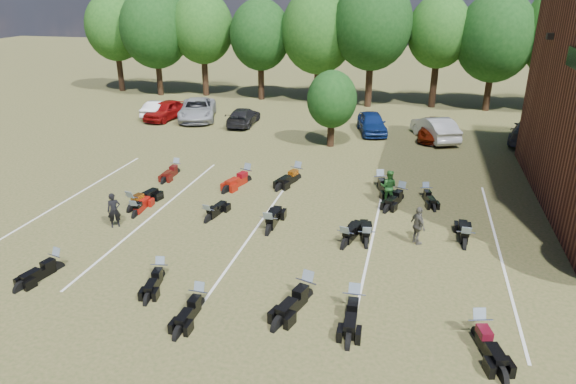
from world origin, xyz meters
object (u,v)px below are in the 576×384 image
(car_4, at_px, (372,123))
(motorcycle_0, at_px, (57,269))
(person_black, at_px, (114,210))
(person_green, at_px, (389,187))
(car_0, at_px, (166,110))
(person_grey, at_px, (418,226))
(motorcycle_7, at_px, (136,216))
(motorcycle_14, at_px, (177,173))
(motorcycle_3, at_px, (306,299))

(car_4, bearing_deg, motorcycle_0, -127.52)
(motorcycle_0, bearing_deg, person_black, 100.69)
(person_green, height_order, motorcycle_0, person_green)
(car_0, height_order, person_grey, person_grey)
(person_green, distance_m, motorcycle_7, 11.97)
(car_0, bearing_deg, person_black, -61.13)
(motorcycle_0, height_order, motorcycle_14, motorcycle_14)
(person_black, distance_m, motorcycle_3, 9.92)
(motorcycle_0, distance_m, motorcycle_3, 9.40)
(person_grey, xyz_separation_m, motorcycle_3, (-3.51, -5.02, -0.81))
(motorcycle_14, bearing_deg, person_grey, -22.61)
(motorcycle_0, relative_size, motorcycle_7, 1.04)
(person_grey, height_order, motorcycle_3, person_grey)
(car_0, bearing_deg, motorcycle_3, -45.07)
(car_0, height_order, motorcycle_7, car_0)
(motorcycle_0, xyz_separation_m, motorcycle_14, (-0.38, 10.84, 0.00))
(person_grey, relative_size, motorcycle_0, 0.76)
(car_4, distance_m, motorcycle_14, 14.99)
(car_4, bearing_deg, motorcycle_3, -104.57)
(person_green, distance_m, person_grey, 4.33)
(person_black, relative_size, motorcycle_0, 0.72)
(person_grey, height_order, motorcycle_14, person_grey)
(person_black, height_order, motorcycle_3, person_black)
(car_4, distance_m, motorcycle_3, 21.78)
(person_black, height_order, motorcycle_7, person_black)
(motorcycle_14, bearing_deg, car_4, 48.74)
(car_0, xyz_separation_m, person_green, (18.17, -12.76, 0.09))
(motorcycle_0, height_order, motorcycle_7, motorcycle_0)
(motorcycle_0, bearing_deg, motorcycle_14, 104.28)
(motorcycle_3, relative_size, motorcycle_14, 1.16)
(motorcycle_0, xyz_separation_m, motorcycle_7, (0.37, 5.01, 0.00))
(person_green, xyz_separation_m, motorcycle_0, (-11.44, -9.51, -0.83))
(person_green, relative_size, person_grey, 1.02)
(person_black, bearing_deg, car_4, 26.39)
(person_grey, bearing_deg, person_green, -12.91)
(person_grey, relative_size, motorcycle_14, 0.75)
(motorcycle_0, bearing_deg, person_grey, 35.09)
(car_4, relative_size, person_grey, 2.69)
(person_black, xyz_separation_m, motorcycle_14, (-0.49, 7.01, -0.77))
(car_0, bearing_deg, motorcycle_0, -64.65)
(car_4, bearing_deg, motorcycle_14, -145.35)
(car_0, distance_m, motorcycle_7, 18.67)
(motorcycle_3, bearing_deg, person_green, 93.92)
(person_grey, bearing_deg, car_4, -20.77)
(car_4, distance_m, person_green, 12.83)
(motorcycle_7, bearing_deg, person_black, 72.45)
(person_green, xyz_separation_m, motorcycle_3, (-2.06, -9.10, -0.83))
(person_grey, bearing_deg, motorcycle_0, 80.26)
(motorcycle_3, distance_m, motorcycle_14, 14.29)
(car_0, distance_m, motorcycle_0, 23.27)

